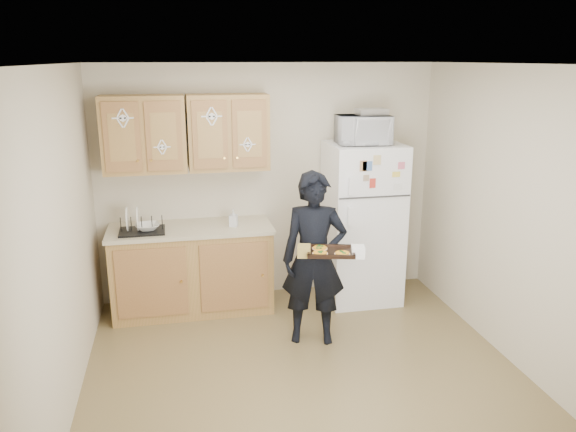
{
  "coord_description": "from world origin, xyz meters",
  "views": [
    {
      "loc": [
        -0.96,
        -4.02,
        2.54
      ],
      "look_at": [
        -0.05,
        0.45,
        1.26
      ],
      "focal_mm": 35.0,
      "sensor_mm": 36.0,
      "label": 1
    }
  ],
  "objects_px": {
    "microwave": "(363,130)",
    "dish_rack": "(142,224)",
    "person": "(314,259)",
    "refrigerator": "(362,223)",
    "baking_tray": "(331,252)"
  },
  "relations": [
    {
      "from": "person",
      "to": "dish_rack",
      "type": "bearing_deg",
      "value": 166.06
    },
    {
      "from": "baking_tray",
      "to": "microwave",
      "type": "xyz_separation_m",
      "value": [
        0.62,
        1.08,
        0.89
      ]
    },
    {
      "from": "baking_tray",
      "to": "person",
      "type": "bearing_deg",
      "value": 117.5
    },
    {
      "from": "baking_tray",
      "to": "dish_rack",
      "type": "bearing_deg",
      "value": 159.42
    },
    {
      "from": "microwave",
      "to": "dish_rack",
      "type": "height_order",
      "value": "microwave"
    },
    {
      "from": "person",
      "to": "dish_rack",
      "type": "height_order",
      "value": "person"
    },
    {
      "from": "refrigerator",
      "to": "dish_rack",
      "type": "relative_size",
      "value": 3.9
    },
    {
      "from": "microwave",
      "to": "dish_rack",
      "type": "bearing_deg",
      "value": -178.22
    },
    {
      "from": "refrigerator",
      "to": "dish_rack",
      "type": "xyz_separation_m",
      "value": [
        -2.27,
        -0.03,
        0.14
      ]
    },
    {
      "from": "refrigerator",
      "to": "person",
      "type": "relative_size",
      "value": 1.07
    },
    {
      "from": "refrigerator",
      "to": "microwave",
      "type": "distance_m",
      "value": 1.0
    },
    {
      "from": "refrigerator",
      "to": "person",
      "type": "bearing_deg",
      "value": -131.36
    },
    {
      "from": "dish_rack",
      "to": "refrigerator",
      "type": "bearing_deg",
      "value": 0.75
    },
    {
      "from": "baking_tray",
      "to": "dish_rack",
      "type": "distance_m",
      "value": 1.94
    },
    {
      "from": "person",
      "to": "microwave",
      "type": "relative_size",
      "value": 3.05
    }
  ]
}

